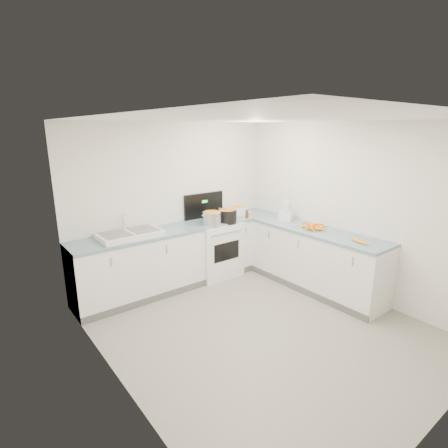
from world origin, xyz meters
TOP-DOWN VIEW (x-y plane):
  - floor at (0.00, 0.00)m, footprint 3.50×4.00m
  - ceiling at (0.00, 0.00)m, footprint 3.50×4.00m
  - wall_back at (0.00, 2.00)m, footprint 3.50×0.00m
  - wall_left at (-1.75, 0.00)m, footprint 0.00×4.00m
  - wall_right at (1.75, 0.00)m, footprint 0.00×4.00m
  - counter_back at (0.00, 1.70)m, footprint 3.50×0.62m
  - counter_right at (1.45, 0.30)m, footprint 0.62×2.20m
  - stove at (0.55, 1.69)m, footprint 0.76×0.65m
  - sink at (-0.90, 1.70)m, footprint 0.86×0.52m
  - steel_pot at (0.39, 1.53)m, footprint 0.30×0.30m
  - black_pot at (0.69, 1.51)m, footprint 0.39×0.39m
  - wooden_spoon at (0.69, 1.51)m, footprint 0.13×0.33m
  - mixing_bowl at (1.15, 1.79)m, footprint 0.34×0.34m
  - extract_bottle at (1.08, 1.48)m, footprint 0.05×0.05m
  - spice_jar at (1.16, 1.50)m, footprint 0.05×0.05m
  - food_processor at (1.49, 0.97)m, footprint 0.23×0.25m
  - carrot_pile at (1.45, 0.38)m, footprint 0.42×0.47m
  - peeled_carrots at (1.39, -0.46)m, footprint 0.18×0.30m
  - peelings at (-1.12, 1.73)m, footprint 0.22×0.25m

SIDE VIEW (x-z plane):
  - floor at x=0.00m, z-range 0.00..0.00m
  - counter_back at x=0.00m, z-range 0.00..0.94m
  - counter_right at x=1.45m, z-range 0.00..0.94m
  - stove at x=0.55m, z-range -0.21..1.15m
  - peeled_carrots at x=1.39m, z-range 0.94..0.98m
  - carrot_pile at x=1.45m, z-range 0.93..1.01m
  - sink at x=-0.90m, z-range 0.82..1.13m
  - spice_jar at x=1.16m, z-range 0.94..1.02m
  - extract_bottle at x=1.08m, z-range 0.94..1.06m
  - mixing_bowl at x=1.15m, z-range 0.94..1.07m
  - peelings at x=-1.12m, z-range 1.01..1.02m
  - black_pot at x=0.69m, z-range 0.92..1.13m
  - steel_pot at x=0.39m, z-range 0.92..1.14m
  - food_processor at x=1.49m, z-range 0.92..1.25m
  - wooden_spoon at x=0.69m, z-range 1.14..1.15m
  - wall_back at x=0.00m, z-range 0.00..2.50m
  - wall_left at x=-1.75m, z-range 0.00..2.50m
  - wall_right at x=1.75m, z-range 0.00..2.50m
  - ceiling at x=0.00m, z-range 2.50..2.50m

